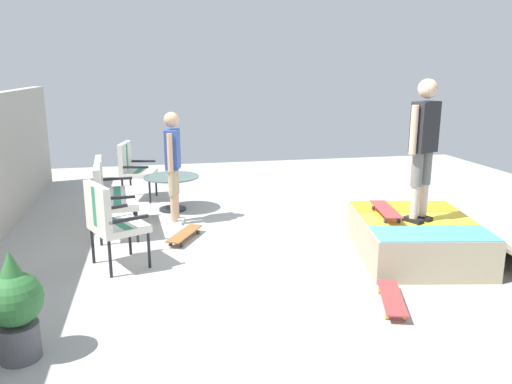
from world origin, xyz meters
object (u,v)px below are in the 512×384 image
(person_watching, at_px, (173,160))
(skateboard_by_bench, at_px, (185,234))
(patio_chair_near_house, at_px, (132,166))
(skateboard_spare, at_px, (392,298))
(patio_bench, at_px, (109,190))
(skateboard_on_ramp, at_px, (386,210))
(skate_ramp, at_px, (418,237))
(person_skater, at_px, (424,140))
(potted_plant, at_px, (15,305))
(patio_chair_by_wall, at_px, (109,218))
(patio_table, at_px, (172,186))

(person_watching, distance_m, skateboard_by_bench, 1.21)
(patio_chair_near_house, relative_size, skateboard_spare, 1.24)
(patio_bench, relative_size, skateboard_on_ramp, 1.56)
(skate_ramp, xyz_separation_m, person_skater, (-0.09, 0.08, 1.22))
(patio_chair_near_house, relative_size, skateboard_by_bench, 1.27)
(skate_ramp, bearing_deg, patio_chair_near_house, 44.43)
(patio_chair_near_house, relative_size, potted_plant, 1.11)
(skate_ramp, xyz_separation_m, person_watching, (2.02, 2.89, 0.73))
(potted_plant, bearing_deg, skate_ramp, -71.31)
(skateboard_by_bench, xyz_separation_m, potted_plant, (-2.65, 1.48, 0.38))
(patio_chair_near_house, height_order, person_skater, person_skater)
(person_skater, bearing_deg, skateboard_spare, 142.40)
(skate_ramp, bearing_deg, potted_plant, 108.69)
(person_skater, bearing_deg, patio_bench, 63.25)
(skate_ramp, xyz_separation_m, potted_plant, (-1.45, 4.28, 0.22))
(person_skater, distance_m, skateboard_on_ramp, 0.97)
(potted_plant, bearing_deg, skateboard_spare, -85.64)
(patio_bench, height_order, patio_chair_by_wall, same)
(skate_ramp, bearing_deg, person_watching, 55.08)
(patio_table, xyz_separation_m, skateboard_on_ramp, (-2.59, -2.52, 0.17))
(patio_bench, bearing_deg, skate_ramp, -115.20)
(person_skater, bearing_deg, patio_chair_near_house, 43.10)
(person_skater, bearing_deg, patio_chair_by_wall, 82.62)
(patio_table, xyz_separation_m, skateboard_by_bench, (-1.56, -0.10, -0.32))
(patio_bench, relative_size, patio_chair_near_house, 1.26)
(patio_table, height_order, potted_plant, potted_plant)
(potted_plant, bearing_deg, patio_bench, -8.23)
(patio_bench, xyz_separation_m, skateboard_spare, (-2.98, -2.88, -0.53))
(patio_chair_near_house, height_order, patio_chair_by_wall, same)
(patio_chair_near_house, distance_m, patio_table, 1.10)
(patio_chair_near_house, height_order, person_watching, person_watching)
(patio_bench, bearing_deg, person_watching, -76.44)
(patio_bench, distance_m, patio_chair_near_house, 1.84)
(patio_chair_by_wall, bearing_deg, person_skater, -97.38)
(patio_chair_by_wall, distance_m, person_skater, 3.75)
(skate_ramp, relative_size, potted_plant, 2.49)
(person_watching, height_order, skateboard_on_ramp, person_watching)
(skate_ramp, relative_size, person_watching, 1.37)
(patio_bench, relative_size, skateboard_by_bench, 1.60)
(person_skater, relative_size, skateboard_by_bench, 2.09)
(skateboard_spare, bearing_deg, patio_bench, 43.98)
(patio_chair_near_house, xyz_separation_m, person_skater, (-3.70, -3.47, 0.85))
(patio_chair_near_house, bearing_deg, patio_bench, 171.71)
(patio_bench, xyz_separation_m, patio_table, (0.96, -0.91, -0.21))
(potted_plant, bearing_deg, patio_table, -18.20)
(patio_chair_by_wall, distance_m, skateboard_spare, 3.23)
(patio_table, relative_size, potted_plant, 0.98)
(patio_bench, relative_size, potted_plant, 1.40)
(patio_bench, height_order, person_skater, person_skater)
(skate_ramp, distance_m, patio_table, 4.00)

